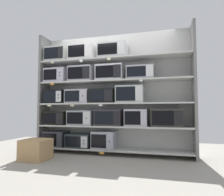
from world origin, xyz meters
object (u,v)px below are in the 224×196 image
(microwave_6, at_px, (136,118))
(microwave_7, at_px, (167,118))
(microwave_18, at_px, (113,51))
(shipping_carton, at_px, (36,150))
(microwave_1, at_px, (80,140))
(microwave_15, at_px, (140,73))
(microwave_9, at_px, (78,97))
(microwave_10, at_px, (103,96))
(microwave_11, at_px, (130,94))
(microwave_14, at_px, (110,73))
(microwave_0, at_px, (56,138))
(microwave_17, at_px, (83,53))
(microwave_5, at_px, (109,118))
(microwave_4, at_px, (82,118))
(microwave_16, at_px, (58,55))
(microwave_13, at_px, (82,74))
(microwave_12, at_px, (58,76))
(microwave_3, at_px, (57,118))
(microwave_8, at_px, (56,97))

(microwave_6, bearing_deg, microwave_7, -0.01)
(microwave_18, distance_m, shipping_carton, 2.38)
(microwave_1, relative_size, microwave_15, 0.96)
(microwave_9, distance_m, shipping_carton, 1.32)
(microwave_1, bearing_deg, shipping_carton, -124.63)
(microwave_10, xyz_separation_m, microwave_11, (0.56, -0.00, 0.02))
(microwave_14, bearing_deg, microwave_0, -180.00)
(microwave_10, relative_size, microwave_18, 0.86)
(microwave_6, height_order, microwave_17, microwave_17)
(microwave_0, xyz_separation_m, microwave_1, (0.54, 0.00, -0.02))
(microwave_5, xyz_separation_m, microwave_10, (-0.13, 0.00, 0.44))
(microwave_18, bearing_deg, microwave_4, -179.98)
(microwave_16, bearing_deg, microwave_13, 0.00)
(microwave_0, distance_m, microwave_9, 1.02)
(microwave_5, distance_m, microwave_15, 1.08)
(microwave_14, bearing_deg, microwave_15, 0.01)
(microwave_14, bearing_deg, microwave_7, -0.01)
(microwave_1, xyz_separation_m, microwave_12, (-0.54, 0.00, 1.37))
(microwave_11, bearing_deg, microwave_13, 179.99)
(microwave_9, bearing_deg, microwave_13, 0.02)
(microwave_11, relative_size, microwave_16, 1.15)
(microwave_1, relative_size, microwave_12, 1.06)
(microwave_10, distance_m, microwave_14, 0.49)
(microwave_5, bearing_deg, microwave_3, 179.99)
(microwave_12, distance_m, microwave_14, 1.18)
(microwave_0, height_order, microwave_15, microwave_15)
(microwave_1, xyz_separation_m, microwave_5, (0.63, -0.00, 0.48))
(microwave_10, relative_size, microwave_16, 1.07)
(microwave_3, xyz_separation_m, microwave_5, (1.17, -0.00, 0.02))
(microwave_11, xyz_separation_m, microwave_14, (-0.42, 0.00, 0.45))
(microwave_16, bearing_deg, microwave_6, -0.00)
(microwave_0, xyz_separation_m, microwave_8, (-0.01, -0.00, 0.89))
(microwave_9, relative_size, microwave_14, 0.92)
(microwave_11, bearing_deg, microwave_16, 179.99)
(microwave_10, relative_size, microwave_14, 0.91)
(microwave_3, height_order, microwave_9, microwave_9)
(microwave_13, bearing_deg, microwave_16, -180.00)
(microwave_3, bearing_deg, microwave_7, -0.00)
(microwave_4, distance_m, microwave_13, 0.91)
(shipping_carton, bearing_deg, microwave_9, 57.58)
(microwave_10, distance_m, microwave_11, 0.56)
(microwave_11, height_order, shipping_carton, microwave_11)
(microwave_0, distance_m, microwave_13, 1.47)
(microwave_5, height_order, shipping_carton, microwave_5)
(microwave_3, height_order, microwave_15, microwave_15)
(microwave_3, xyz_separation_m, microwave_8, (-0.02, -0.00, 0.45))
(microwave_0, relative_size, microwave_17, 0.87)
(microwave_4, relative_size, microwave_8, 1.21)
(microwave_0, distance_m, microwave_10, 1.37)
(microwave_9, xyz_separation_m, microwave_16, (-0.50, 0.00, 0.92))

